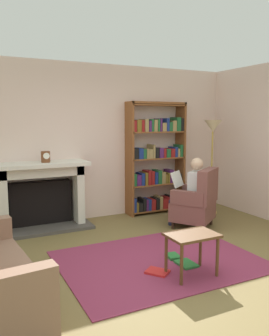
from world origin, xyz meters
The scene contains 12 objects.
ground centered at (0.00, 0.00, 0.00)m, with size 14.00×14.00×0.00m, color olive.
back_wall centered at (0.00, 2.55, 1.35)m, with size 5.60×0.10×2.70m, color beige.
side_wall_right centered at (2.65, 1.25, 1.35)m, with size 0.10×5.20×2.70m, color beige.
area_rug centered at (0.00, 0.30, 0.01)m, with size 2.40×1.80×0.01m, color #862D4B.
fireplace centered at (-1.03, 2.30, 0.57)m, with size 1.50×0.64×1.08m.
mantel_clock centered at (-0.96, 2.20, 1.17)m, with size 0.14×0.14×0.18m.
bookshelf centered at (1.11, 2.33, 1.00)m, with size 1.13×0.32×2.06m.
armchair_reading centered at (1.24, 1.22, 0.42)m, with size 0.88×0.88×0.97m.
seated_reader centered at (1.17, 1.31, 0.62)m, with size 0.56×0.59×1.14m.
side_table centered at (0.11, -0.22, 0.41)m, with size 0.56×0.39×0.49m.
scattered_books centered at (0.07, 0.09, 0.03)m, with size 0.67×0.57×0.03m.
floor_lamp centered at (2.00, 1.81, 1.47)m, with size 0.32×0.32×1.74m.
Camera 1 is at (-2.11, -3.26, 1.75)m, focal length 37.16 mm.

